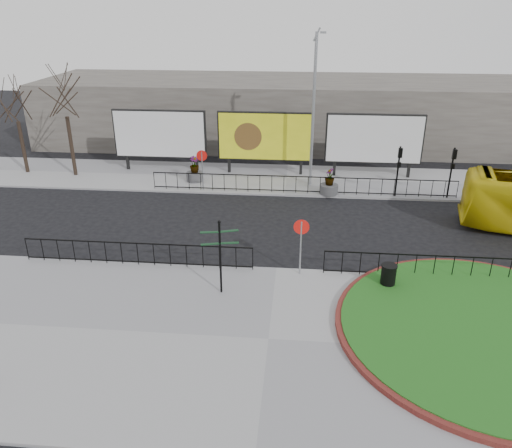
# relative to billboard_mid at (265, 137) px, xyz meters

# --- Properties ---
(ground) EXTENTS (90.00, 90.00, 0.00)m
(ground) POSITION_rel_billboard_mid_xyz_m (1.50, -12.97, -2.60)
(ground) COLOR black
(ground) RESTS_ON ground
(pavement_near) EXTENTS (30.00, 10.00, 0.12)m
(pavement_near) POSITION_rel_billboard_mid_xyz_m (1.50, -17.97, -2.54)
(pavement_near) COLOR gray
(pavement_near) RESTS_ON ground
(pavement_far) EXTENTS (44.00, 6.00, 0.12)m
(pavement_far) POSITION_rel_billboard_mid_xyz_m (1.50, -0.97, -2.54)
(pavement_far) COLOR gray
(pavement_far) RESTS_ON ground
(brick_edge) EXTENTS (10.40, 10.40, 0.18)m
(brick_edge) POSITION_rel_billboard_mid_xyz_m (9.00, -16.97, -2.39)
(brick_edge) COLOR maroon
(brick_edge) RESTS_ON pavement_near
(grass_lawn) EXTENTS (10.00, 10.00, 0.22)m
(grass_lawn) POSITION_rel_billboard_mid_xyz_m (9.00, -16.97, -2.37)
(grass_lawn) COLOR #185216
(grass_lawn) RESTS_ON pavement_near
(railing_near_left) EXTENTS (10.00, 0.10, 1.10)m
(railing_near_left) POSITION_rel_billboard_mid_xyz_m (-4.50, -13.27, -1.93)
(railing_near_left) COLOR black
(railing_near_left) RESTS_ON pavement_near
(railing_near_right) EXTENTS (9.00, 0.10, 1.10)m
(railing_near_right) POSITION_rel_billboard_mid_xyz_m (8.00, -13.27, -1.93)
(railing_near_right) COLOR black
(railing_near_right) RESTS_ON pavement_near
(railing_far) EXTENTS (18.00, 0.10, 1.10)m
(railing_far) POSITION_rel_billboard_mid_xyz_m (2.50, -3.67, -1.93)
(railing_far) COLOR black
(railing_far) RESTS_ON pavement_far
(speed_sign_far) EXTENTS (0.64, 0.07, 2.47)m
(speed_sign_far) POSITION_rel_billboard_mid_xyz_m (-3.50, -3.57, -0.68)
(speed_sign_far) COLOR gray
(speed_sign_far) RESTS_ON pavement_far
(speed_sign_near) EXTENTS (0.64, 0.07, 2.47)m
(speed_sign_near) POSITION_rel_billboard_mid_xyz_m (2.50, -13.37, -0.68)
(speed_sign_near) COLOR gray
(speed_sign_near) RESTS_ON pavement_near
(billboard_left) EXTENTS (6.20, 0.31, 4.10)m
(billboard_left) POSITION_rel_billboard_mid_xyz_m (-7.00, 0.00, 0.00)
(billboard_left) COLOR black
(billboard_left) RESTS_ON pavement_far
(billboard_mid) EXTENTS (6.20, 0.31, 4.10)m
(billboard_mid) POSITION_rel_billboard_mid_xyz_m (0.00, 0.00, 0.00)
(billboard_mid) COLOR black
(billboard_mid) RESTS_ON pavement_far
(billboard_right) EXTENTS (6.20, 0.31, 4.10)m
(billboard_right) POSITION_rel_billboard_mid_xyz_m (7.00, 0.00, 0.00)
(billboard_right) COLOR black
(billboard_right) RESTS_ON pavement_far
(lamp_post) EXTENTS (0.74, 0.18, 9.23)m
(lamp_post) POSITION_rel_billboard_mid_xyz_m (3.01, -1.97, 2.23)
(lamp_post) COLOR gray
(lamp_post) RESTS_ON pavement_far
(signal_pole_a) EXTENTS (0.22, 0.26, 3.00)m
(signal_pole_a) POSITION_rel_billboard_mid_xyz_m (8.00, -3.63, -0.50)
(signal_pole_a) COLOR black
(signal_pole_a) RESTS_ON pavement_far
(signal_pole_b) EXTENTS (0.22, 0.26, 3.00)m
(signal_pole_b) POSITION_rel_billboard_mid_xyz_m (11.00, -3.63, -0.50)
(signal_pole_b) COLOR black
(signal_pole_b) RESTS_ON pavement_far
(tree_left) EXTENTS (2.00, 2.00, 7.00)m
(tree_left) POSITION_rel_billboard_mid_xyz_m (-12.50, -1.47, 1.02)
(tree_left) COLOR #2D2119
(tree_left) RESTS_ON pavement_far
(tree_mid) EXTENTS (2.00, 2.00, 6.20)m
(tree_mid) POSITION_rel_billboard_mid_xyz_m (-16.00, -1.17, 0.62)
(tree_mid) COLOR #2D2119
(tree_mid) RESTS_ON pavement_far
(building_backdrop) EXTENTS (40.00, 10.00, 5.00)m
(building_backdrop) POSITION_rel_billboard_mid_xyz_m (1.50, 9.03, -0.10)
(building_backdrop) COLOR slate
(building_backdrop) RESTS_ON ground
(fingerpost_sign) EXTENTS (1.44, 0.55, 3.09)m
(fingerpost_sign) POSITION_rel_billboard_mid_xyz_m (-0.56, -15.14, -0.62)
(fingerpost_sign) COLOR black
(fingerpost_sign) RESTS_ON pavement_near
(litter_bin) EXTENTS (0.63, 0.63, 1.04)m
(litter_bin) POSITION_rel_billboard_mid_xyz_m (6.00, -14.24, -1.95)
(litter_bin) COLOR black
(litter_bin) RESTS_ON pavement_near
(planter_a) EXTENTS (1.07, 1.07, 1.61)m
(planter_a) POSITION_rel_billboard_mid_xyz_m (-4.34, -1.97, -1.91)
(planter_a) COLOR #4C4C4F
(planter_a) RESTS_ON pavement_far
(planter_c) EXTENTS (1.09, 1.09, 1.58)m
(planter_c) POSITION_rel_billboard_mid_xyz_m (4.11, -3.57, -1.93)
(planter_c) COLOR #4C4C4F
(planter_c) RESTS_ON pavement_far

